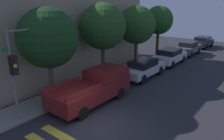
{
  "coord_description": "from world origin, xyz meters",
  "views": [
    {
      "loc": [
        -6.78,
        -6.31,
        5.81
      ],
      "look_at": [
        3.91,
        2.1,
        1.6
      ],
      "focal_mm": 35.0,
      "sensor_mm": 36.0,
      "label": 1
    }
  ],
  "objects_px": {
    "traffic_light_pole": "(21,59)",
    "sedan_middle": "(170,56)",
    "tree_near_corner": "(48,38)",
    "tree_far_end": "(136,25)",
    "sedan_far_end": "(188,48)",
    "sedan_near_corner": "(143,68)",
    "tree_behind_truck": "(159,20)",
    "pickup_truck": "(94,87)",
    "sedan_tail_of_row": "(203,42)",
    "tree_midblock": "(103,27)"
  },
  "relations": [
    {
      "from": "pickup_truck",
      "to": "traffic_light_pole",
      "type": "bearing_deg",
      "value": 160.9
    },
    {
      "from": "sedan_near_corner",
      "to": "tree_near_corner",
      "type": "xyz_separation_m",
      "value": [
        -7.49,
        1.87,
        3.14
      ]
    },
    {
      "from": "sedan_tail_of_row",
      "to": "tree_midblock",
      "type": "height_order",
      "value": "tree_midblock"
    },
    {
      "from": "traffic_light_pole",
      "to": "tree_near_corner",
      "type": "xyz_separation_m",
      "value": [
        2.04,
        0.6,
        0.68
      ]
    },
    {
      "from": "sedan_far_end",
      "to": "tree_midblock",
      "type": "relative_size",
      "value": 0.74
    },
    {
      "from": "sedan_tail_of_row",
      "to": "sedan_far_end",
      "type": "bearing_deg",
      "value": -180.0
    },
    {
      "from": "tree_midblock",
      "to": "traffic_light_pole",
      "type": "bearing_deg",
      "value": -174.87
    },
    {
      "from": "traffic_light_pole",
      "to": "sedan_middle",
      "type": "relative_size",
      "value": 1.08
    },
    {
      "from": "pickup_truck",
      "to": "sedan_far_end",
      "type": "bearing_deg",
      "value": 0.0
    },
    {
      "from": "traffic_light_pole",
      "to": "sedan_middle",
      "type": "xyz_separation_m",
      "value": [
        14.65,
        -1.27,
        -2.44
      ]
    },
    {
      "from": "sedan_middle",
      "to": "tree_midblock",
      "type": "height_order",
      "value": "tree_midblock"
    },
    {
      "from": "sedan_near_corner",
      "to": "tree_midblock",
      "type": "xyz_separation_m",
      "value": [
        -2.8,
        1.87,
        3.39
      ]
    },
    {
      "from": "sedan_near_corner",
      "to": "tree_near_corner",
      "type": "distance_m",
      "value": 8.34
    },
    {
      "from": "tree_far_end",
      "to": "sedan_middle",
      "type": "bearing_deg",
      "value": -28.88
    },
    {
      "from": "pickup_truck",
      "to": "tree_midblock",
      "type": "height_order",
      "value": "tree_midblock"
    },
    {
      "from": "tree_near_corner",
      "to": "tree_far_end",
      "type": "relative_size",
      "value": 1.01
    },
    {
      "from": "sedan_near_corner",
      "to": "sedan_far_end",
      "type": "distance_m",
      "value": 10.18
    },
    {
      "from": "sedan_middle",
      "to": "tree_far_end",
      "type": "height_order",
      "value": "tree_far_end"
    },
    {
      "from": "tree_far_end",
      "to": "tree_behind_truck",
      "type": "bearing_deg",
      "value": -0.0
    },
    {
      "from": "tree_near_corner",
      "to": "tree_behind_truck",
      "type": "distance_m",
      "value": 13.46
    },
    {
      "from": "tree_near_corner",
      "to": "pickup_truck",
      "type": "bearing_deg",
      "value": -49.09
    },
    {
      "from": "sedan_near_corner",
      "to": "tree_midblock",
      "type": "height_order",
      "value": "tree_midblock"
    },
    {
      "from": "traffic_light_pole",
      "to": "tree_near_corner",
      "type": "distance_m",
      "value": 2.23
    },
    {
      "from": "traffic_light_pole",
      "to": "sedan_tail_of_row",
      "type": "relative_size",
      "value": 1.09
    },
    {
      "from": "tree_behind_truck",
      "to": "tree_near_corner",
      "type": "bearing_deg",
      "value": 180.0
    },
    {
      "from": "tree_near_corner",
      "to": "tree_far_end",
      "type": "xyz_separation_m",
      "value": [
        9.22,
        0.0,
        0.01
      ]
    },
    {
      "from": "sedan_far_end",
      "to": "tree_far_end",
      "type": "relative_size",
      "value": 0.77
    },
    {
      "from": "sedan_far_end",
      "to": "tree_midblock",
      "type": "bearing_deg",
      "value": 171.8
    },
    {
      "from": "tree_near_corner",
      "to": "tree_far_end",
      "type": "bearing_deg",
      "value": 0.0
    },
    {
      "from": "tree_midblock",
      "to": "tree_far_end",
      "type": "height_order",
      "value": "tree_midblock"
    },
    {
      "from": "sedan_near_corner",
      "to": "tree_midblock",
      "type": "distance_m",
      "value": 4.78
    },
    {
      "from": "sedan_far_end",
      "to": "tree_far_end",
      "type": "height_order",
      "value": "tree_far_end"
    },
    {
      "from": "pickup_truck",
      "to": "sedan_tail_of_row",
      "type": "height_order",
      "value": "pickup_truck"
    },
    {
      "from": "traffic_light_pole",
      "to": "tree_far_end",
      "type": "xyz_separation_m",
      "value": [
        11.26,
        0.6,
        0.68
      ]
    },
    {
      "from": "tree_midblock",
      "to": "pickup_truck",
      "type": "bearing_deg",
      "value": -148.62
    },
    {
      "from": "sedan_middle",
      "to": "tree_midblock",
      "type": "relative_size",
      "value": 0.75
    },
    {
      "from": "sedan_middle",
      "to": "sedan_far_end",
      "type": "height_order",
      "value": "sedan_far_end"
    },
    {
      "from": "sedan_far_end",
      "to": "tree_behind_truck",
      "type": "bearing_deg",
      "value": 156.07
    },
    {
      "from": "traffic_light_pole",
      "to": "tree_behind_truck",
      "type": "relative_size",
      "value": 0.85
    },
    {
      "from": "traffic_light_pole",
      "to": "sedan_middle",
      "type": "distance_m",
      "value": 14.91
    },
    {
      "from": "tree_far_end",
      "to": "tree_behind_truck",
      "type": "xyz_separation_m",
      "value": [
        4.24,
        -0.0,
        0.14
      ]
    },
    {
      "from": "sedan_middle",
      "to": "sedan_tail_of_row",
      "type": "distance_m",
      "value": 10.52
    },
    {
      "from": "sedan_tail_of_row",
      "to": "tree_behind_truck",
      "type": "distance_m",
      "value": 10.39
    },
    {
      "from": "tree_far_end",
      "to": "tree_behind_truck",
      "type": "relative_size",
      "value": 1.01
    },
    {
      "from": "sedan_far_end",
      "to": "tree_near_corner",
      "type": "xyz_separation_m",
      "value": [
        -17.67,
        1.87,
        3.11
      ]
    },
    {
      "from": "tree_midblock",
      "to": "tree_far_end",
      "type": "xyz_separation_m",
      "value": [
        4.53,
        0.0,
        -0.24
      ]
    },
    {
      "from": "traffic_light_pole",
      "to": "tree_near_corner",
      "type": "bearing_deg",
      "value": 16.49
    },
    {
      "from": "sedan_middle",
      "to": "traffic_light_pole",
      "type": "bearing_deg",
      "value": 175.06
    },
    {
      "from": "pickup_truck",
      "to": "sedan_far_end",
      "type": "distance_m",
      "value": 16.05
    },
    {
      "from": "sedan_far_end",
      "to": "tree_midblock",
      "type": "height_order",
      "value": "tree_midblock"
    }
  ]
}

